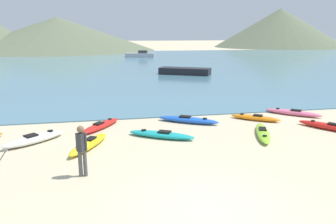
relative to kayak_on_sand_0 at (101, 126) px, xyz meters
The scene contains 18 objects.
ground_plane 9.08m from the kayak_on_sand_0, 71.85° to the right, with size 400.00×400.00×0.00m, color #C6B793.
bay_water 36.60m from the kayak_on_sand_0, 85.57° to the left, with size 160.00×70.00×0.06m, color teal.
far_hill_midleft 82.24m from the kayak_on_sand_0, 102.01° to the left, with size 41.26×41.26×6.69m, color #5B664C.
far_hill_midright 80.39m from the kayak_on_sand_0, 98.07° to the left, with size 52.66×52.66×8.93m, color #5B664C.
far_hill_right 106.45m from the kayak_on_sand_0, 55.98° to the left, with size 43.27×43.27×12.70m, color #5B664C.
kayak_on_sand_0 is the anchor object (origin of this frame).
kayak_on_sand_2 11.12m from the kayak_on_sand_0, ahead, with size 2.76×2.59×0.35m.
kayak_on_sand_3 4.62m from the kayak_on_sand_0, ahead, with size 3.21×2.30×0.37m.
kayak_on_sand_4 2.86m from the kayak_on_sand_0, 99.42° to the right, with size 1.87×2.90×0.39m.
kayak_on_sand_5 7.96m from the kayak_on_sand_0, 19.73° to the right, with size 1.73×3.20×0.31m.
kayak_on_sand_6 3.32m from the kayak_on_sand_0, 149.27° to the right, with size 2.68×2.44×0.41m.
kayak_on_sand_7 3.45m from the kayak_on_sand_0, 37.04° to the right, with size 3.08×2.16×0.33m.
kayak_on_sand_8 11.51m from the kayak_on_sand_0, 12.55° to the right, with size 2.28×2.94×0.36m.
kayak_on_sand_9 8.41m from the kayak_on_sand_0, ahead, with size 2.51×2.09×0.33m.
person_near_foreground 5.75m from the kayak_on_sand_0, 95.70° to the right, with size 0.36×0.32×1.77m.
moored_boat_0 22.43m from the kayak_on_sand_0, 64.91° to the left, with size 6.02×4.52×0.75m.
moored_boat_1 49.74m from the kayak_on_sand_0, 81.10° to the left, with size 5.95×2.97×1.30m.
loose_paddle 5.19m from the kayak_on_sand_0, 136.26° to the right, with size 0.36×2.79×0.03m.
Camera 1 is at (-2.60, -7.63, 4.70)m, focal length 35.00 mm.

